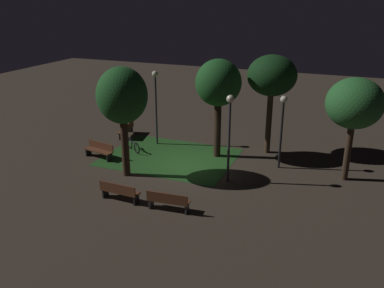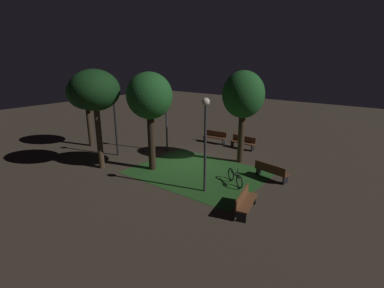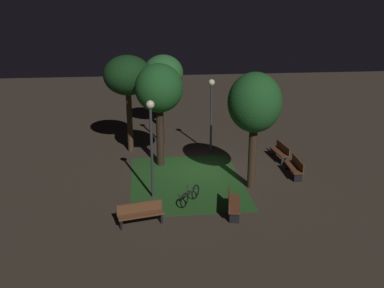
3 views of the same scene
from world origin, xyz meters
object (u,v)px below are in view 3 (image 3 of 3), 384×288
tree_back_left (159,90)px  bench_lawn_edge (295,167)px  lamp_post_plaza_east (211,103)px  bench_near_trees (281,151)px  bench_front_right (140,213)px  lamp_post_plaza_west (163,101)px  tree_right_canopy (128,76)px  bench_corner (232,203)px  tree_tall_center (163,74)px  lamp_post_near_wall (151,133)px  bicycle (190,196)px  tree_left_canopy (255,104)px

tree_back_left → bench_lawn_edge: bearing=-108.9°
lamp_post_plaza_east → bench_near_trees: bearing=-111.8°
bench_front_right → lamp_post_plaza_west: (9.92, -1.45, 2.19)m
tree_back_left → tree_right_canopy: 2.98m
bench_corner → lamp_post_plaza_west: lamp_post_plaza_west is taller
tree_tall_center → bench_front_right: bearing=172.8°
lamp_post_near_wall → bicycle: lamp_post_near_wall is taller
bench_front_right → lamp_post_plaza_east: 9.24m
tree_right_canopy → bicycle: (-7.23, -2.67, -4.03)m
tree_tall_center → lamp_post_plaza_west: (-3.25, 0.22, -1.12)m
tree_back_left → bicycle: (-4.75, -1.05, -3.74)m
tree_tall_center → tree_right_canopy: size_ratio=0.91×
lamp_post_plaza_east → bicycle: 7.06m
bicycle → tree_left_canopy: bearing=-66.1°
bench_corner → tree_back_left: (5.94, 2.67, 3.60)m
bench_lawn_edge → tree_left_canopy: tree_left_canopy is taller
bench_lawn_edge → bench_front_right: bearing=118.2°
bench_corner → lamp_post_plaza_east: (7.48, -0.28, 2.45)m
tree_left_canopy → bicycle: tree_left_canopy is taller
bench_near_trees → bench_front_right: (-6.48, 7.71, 0.00)m
tree_tall_center → lamp_post_near_wall: bearing=174.1°
bench_corner → bicycle: size_ratio=1.36×
lamp_post_plaza_east → lamp_post_plaza_west: (1.98, 2.60, -0.26)m
tree_right_canopy → tree_tall_center: bearing=-27.1°
tree_left_canopy → bench_front_right: bearing=120.0°
bench_near_trees → lamp_post_near_wall: 8.62m
bench_lawn_edge → tree_tall_center: size_ratio=0.36×
tree_back_left → tree_right_canopy: (2.49, 1.62, 0.29)m
bench_lawn_edge → bench_front_right: same height
bench_near_trees → lamp_post_plaza_west: (3.45, 6.26, 2.19)m
tree_left_canopy → tree_right_canopy: (5.89, 5.72, 0.36)m
bench_corner → lamp_post_near_wall: bearing=58.7°
lamp_post_near_wall → bicycle: 3.20m
tree_left_canopy → tree_right_canopy: 8.21m
bench_front_right → tree_left_canopy: 6.96m
lamp_post_near_wall → bench_corner: bearing=-121.3°
lamp_post_plaza_west → lamp_post_near_wall: 7.58m
bench_corner → tree_left_canopy: (2.55, -1.43, 3.53)m
bench_corner → tree_back_left: 7.44m
tree_left_canopy → lamp_post_plaza_east: 5.18m
bench_near_trees → bench_corner: same height
bench_lawn_edge → tree_right_canopy: bearing=60.0°
bench_front_right → lamp_post_plaza_west: size_ratio=0.48×
lamp_post_plaza_east → lamp_post_near_wall: 6.54m
lamp_post_plaza_west → bicycle: size_ratio=2.82×
bench_near_trees → bench_front_right: same height
bench_front_right → bicycle: (1.65, -2.14, -0.14)m
tree_tall_center → lamp_post_near_wall: size_ratio=1.13×
bench_corner → tree_left_canopy: size_ratio=0.34×
tree_right_canopy → lamp_post_plaza_west: size_ratio=1.44×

